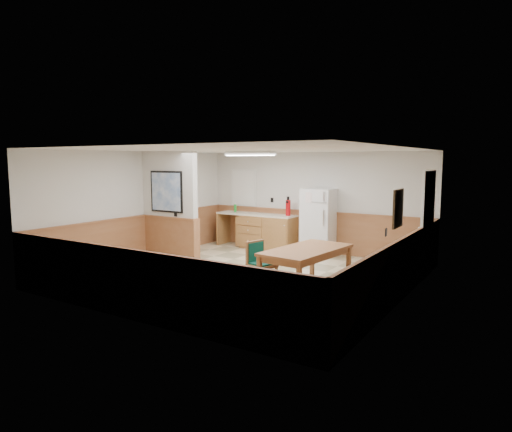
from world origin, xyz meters
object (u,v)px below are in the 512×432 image
Objects in this scene: dining_table at (307,254)px; dining_chair at (259,261)px; fire_extinguisher at (288,207)px; refrigerator at (318,222)px; soap_bottle at (235,208)px; dining_bench at (379,283)px.

dining_chair is at bearing -152.31° from dining_table.
dining_table is 3.60m from fire_extinguisher.
dining_chair is (0.29, -3.20, -0.31)m from refrigerator.
soap_bottle is (-1.62, -0.02, -0.11)m from fire_extinguisher.
dining_table reaches higher than dining_bench.
dining_chair reaches higher than dining_table.
refrigerator is at bearing -1.76° from soap_bottle.
dining_table is 9.13× the size of soap_bottle.
refrigerator reaches higher than fire_extinguisher.
soap_bottle reaches higher than dining_bench.
fire_extinguisher is 1.62m from soap_bottle.
soap_bottle is at bearing 152.06° from dining_bench.
dining_table is at bearing 34.89° from dining_chair.
fire_extinguisher reaches higher than soap_bottle.
refrigerator is at bearing 116.62° from dining_table.
dining_table is at bearing -39.55° from soap_bottle.
dining_table is (1.08, -2.89, -0.15)m from refrigerator.
dining_table is 1.37m from dining_bench.
refrigerator is 0.94m from fire_extinguisher.
fire_extinguisher is (-1.97, 2.98, 0.46)m from dining_table.
fire_extinguisher reaches higher than dining_table.
fire_extinguisher reaches higher than dining_bench.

